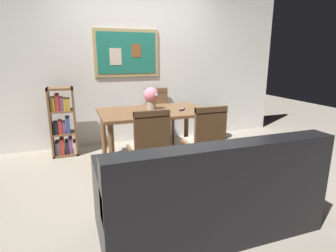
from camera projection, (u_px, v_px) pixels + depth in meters
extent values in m
plane|color=gray|center=(170.00, 171.00, 3.55)|extent=(12.00, 12.00, 0.00)
cube|color=silver|center=(139.00, 65.00, 4.60)|extent=(5.20, 0.10, 2.60)
cube|color=tan|center=(127.00, 53.00, 4.42)|extent=(1.04, 0.02, 0.74)
cube|color=#1E7260|center=(127.00, 53.00, 4.41)|extent=(0.94, 0.01, 0.64)
cube|color=beige|center=(116.00, 57.00, 4.36)|extent=(0.19, 0.00, 0.26)
cube|color=brown|center=(136.00, 51.00, 4.45)|extent=(0.16, 0.00, 0.21)
cube|color=brown|center=(154.00, 112.00, 3.76)|extent=(1.46, 0.93, 0.04)
cylinder|color=brown|center=(112.00, 151.00, 3.28)|extent=(0.07, 0.07, 0.68)
cylinder|color=brown|center=(209.00, 140.00, 3.71)|extent=(0.07, 0.07, 0.68)
cylinder|color=brown|center=(103.00, 134.00, 3.98)|extent=(0.07, 0.07, 0.68)
cylinder|color=brown|center=(186.00, 127.00, 4.41)|extent=(0.07, 0.07, 0.68)
cube|color=brown|center=(202.00, 143.00, 3.26)|extent=(0.40, 0.40, 0.03)
cube|color=#C6B299|center=(203.00, 141.00, 3.26)|extent=(0.36, 0.36, 0.03)
cylinder|color=brown|center=(195.00, 168.00, 3.11)|extent=(0.04, 0.04, 0.42)
cylinder|color=brown|center=(222.00, 164.00, 3.22)|extent=(0.04, 0.04, 0.42)
cylinder|color=brown|center=(183.00, 158.00, 3.42)|extent=(0.04, 0.04, 0.42)
cylinder|color=brown|center=(208.00, 155.00, 3.53)|extent=(0.04, 0.04, 0.42)
cube|color=brown|center=(211.00, 127.00, 3.04)|extent=(0.38, 0.04, 0.46)
cube|color=brown|center=(211.00, 109.00, 2.99)|extent=(0.38, 0.05, 0.06)
cube|color=brown|center=(148.00, 149.00, 3.06)|extent=(0.40, 0.40, 0.03)
cube|color=#C6B299|center=(148.00, 147.00, 3.05)|extent=(0.36, 0.36, 0.03)
cylinder|color=brown|center=(137.00, 176.00, 2.90)|extent=(0.04, 0.04, 0.42)
cylinder|color=brown|center=(167.00, 172.00, 3.02)|extent=(0.04, 0.04, 0.42)
cylinder|color=brown|center=(130.00, 165.00, 3.21)|extent=(0.04, 0.04, 0.42)
cylinder|color=brown|center=(158.00, 161.00, 3.33)|extent=(0.04, 0.04, 0.42)
cube|color=brown|center=(152.00, 132.00, 2.84)|extent=(0.38, 0.04, 0.46)
cube|color=brown|center=(152.00, 113.00, 2.79)|extent=(0.38, 0.05, 0.06)
cube|color=brown|center=(160.00, 118.00, 4.61)|extent=(0.40, 0.40, 0.03)
cube|color=#C6B299|center=(160.00, 116.00, 4.61)|extent=(0.36, 0.36, 0.03)
cylinder|color=brown|center=(166.00, 127.00, 4.88)|extent=(0.04, 0.04, 0.42)
cylinder|color=brown|center=(148.00, 129.00, 4.77)|extent=(0.04, 0.04, 0.42)
cylinder|color=brown|center=(173.00, 132.00, 4.57)|extent=(0.04, 0.04, 0.42)
cylinder|color=brown|center=(153.00, 134.00, 4.46)|extent=(0.04, 0.04, 0.42)
cube|color=brown|center=(157.00, 102.00, 4.72)|extent=(0.38, 0.04, 0.46)
cube|color=brown|center=(157.00, 90.00, 4.67)|extent=(0.38, 0.05, 0.06)
cube|color=black|center=(204.00, 203.00, 2.40)|extent=(1.80, 0.84, 0.40)
cube|color=black|center=(227.00, 173.00, 2.00)|extent=(1.80, 0.20, 0.44)
cube|color=black|center=(109.00, 185.00, 2.05)|extent=(0.18, 0.80, 0.22)
cube|color=black|center=(283.00, 158.00, 2.59)|extent=(0.18, 0.80, 0.22)
cube|color=#8C6B4C|center=(162.00, 182.00, 2.00)|extent=(0.32, 0.16, 0.33)
cube|color=#B78C33|center=(217.00, 173.00, 2.14)|extent=(0.32, 0.16, 0.33)
cube|color=brown|center=(51.00, 123.00, 3.98)|extent=(0.03, 0.28, 1.01)
cube|color=brown|center=(75.00, 121.00, 4.09)|extent=(0.03, 0.28, 1.01)
cube|color=brown|center=(66.00, 153.00, 4.15)|extent=(0.36, 0.28, 0.03)
cube|color=brown|center=(60.00, 89.00, 3.91)|extent=(0.36, 0.28, 0.03)
cube|color=brown|center=(64.00, 133.00, 4.08)|extent=(0.30, 0.28, 0.02)
cube|color=brown|center=(62.00, 111.00, 3.99)|extent=(0.30, 0.28, 0.02)
cube|color=#595960|center=(58.00, 147.00, 4.09)|extent=(0.06, 0.22, 0.19)
cube|color=#B2332D|center=(62.00, 145.00, 4.11)|extent=(0.06, 0.22, 0.23)
cube|color=black|center=(67.00, 147.00, 4.14)|extent=(0.05, 0.22, 0.18)
cube|color=#7F3F72|center=(71.00, 145.00, 4.15)|extent=(0.05, 0.22, 0.23)
cube|color=beige|center=(75.00, 146.00, 4.18)|extent=(0.05, 0.22, 0.17)
cube|color=black|center=(55.00, 128.00, 4.02)|extent=(0.06, 0.22, 0.17)
cube|color=#B2332D|center=(60.00, 127.00, 4.04)|extent=(0.05, 0.22, 0.18)
cube|color=#7F3F72|center=(64.00, 127.00, 4.06)|extent=(0.04, 0.22, 0.16)
cube|color=#2D4C8C|center=(68.00, 124.00, 4.07)|extent=(0.05, 0.22, 0.23)
cube|color=gold|center=(53.00, 104.00, 3.93)|extent=(0.05, 0.22, 0.19)
cube|color=#B2332D|center=(57.00, 102.00, 3.94)|extent=(0.06, 0.22, 0.24)
cube|color=#7F3F72|center=(61.00, 104.00, 3.97)|extent=(0.04, 0.22, 0.19)
cube|color=gold|center=(65.00, 104.00, 3.98)|extent=(0.04, 0.22, 0.17)
cube|color=gold|center=(68.00, 104.00, 4.00)|extent=(0.05, 0.22, 0.17)
cylinder|color=brown|center=(216.00, 133.00, 4.96)|extent=(0.30, 0.30, 0.20)
cylinder|color=#332319|center=(216.00, 128.00, 4.94)|extent=(0.27, 0.27, 0.02)
sphere|color=#235B2D|center=(217.00, 119.00, 4.90)|extent=(0.37, 0.37, 0.37)
cylinder|color=#235B2D|center=(223.00, 134.00, 4.84)|extent=(0.03, 0.03, 0.26)
cylinder|color=#235B2D|center=(220.00, 130.00, 5.09)|extent=(0.03, 0.03, 0.26)
cylinder|color=tan|center=(151.00, 105.00, 3.79)|extent=(0.12, 0.12, 0.13)
sphere|color=pink|center=(151.00, 95.00, 3.75)|extent=(0.20, 0.20, 0.20)
sphere|color=#EACC4C|center=(147.00, 94.00, 3.81)|extent=(0.07, 0.07, 0.07)
sphere|color=silver|center=(156.00, 95.00, 3.71)|extent=(0.06, 0.06, 0.06)
sphere|color=#D86633|center=(156.00, 94.00, 3.80)|extent=(0.06, 0.06, 0.06)
cube|color=black|center=(182.00, 109.00, 3.76)|extent=(0.13, 0.15, 0.02)
cube|color=gray|center=(182.00, 108.00, 3.76)|extent=(0.08, 0.10, 0.00)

